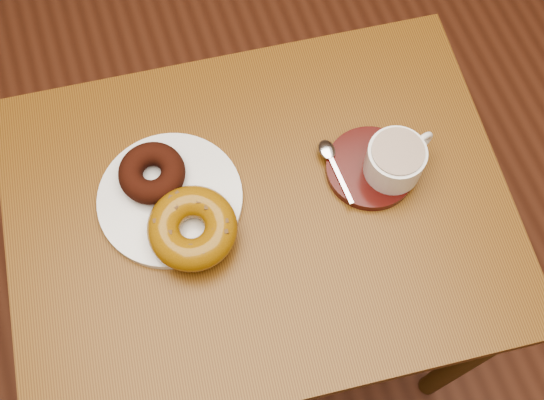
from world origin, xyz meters
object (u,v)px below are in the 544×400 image
object	(u,v)px
coffee_cup	(396,160)
cafe_table	(260,235)
saucer	(371,168)
donut_plate	(170,199)

from	to	relation	value
coffee_cup	cafe_table	bearing A→B (deg)	161.13
saucer	donut_plate	bearing A→B (deg)	170.85
cafe_table	coffee_cup	size ratio (longest dim) A/B	7.12
donut_plate	saucer	size ratio (longest dim) A/B	1.58
coffee_cup	saucer	bearing A→B (deg)	135.86
saucer	coffee_cup	world-z (taller)	coffee_cup
cafe_table	coffee_cup	world-z (taller)	coffee_cup
saucer	cafe_table	bearing A→B (deg)	-177.69
cafe_table	saucer	world-z (taller)	saucer
cafe_table	saucer	xyz separation A→B (m)	(0.18, 0.01, 0.12)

